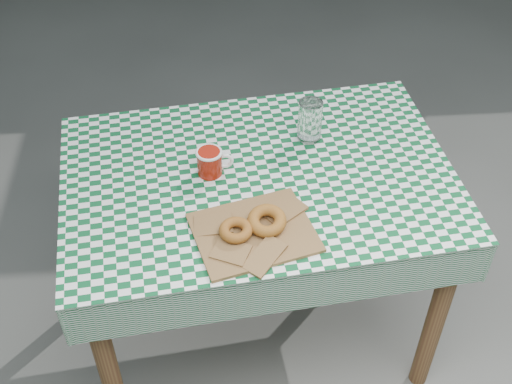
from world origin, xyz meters
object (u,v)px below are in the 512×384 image
(table, at_px, (258,260))
(coffee_mug, at_px, (210,162))
(paper_bag, at_px, (254,232))
(drinking_glass, at_px, (310,121))

(table, xyz_separation_m, coffee_mug, (-0.14, 0.02, 0.42))
(paper_bag, relative_size, drinking_glass, 2.34)
(coffee_mug, bearing_deg, table, -10.98)
(coffee_mug, height_order, drinking_glass, drinking_glass)
(paper_bag, distance_m, coffee_mug, 0.28)
(drinking_glass, bearing_deg, table, -135.83)
(table, bearing_deg, paper_bag, -103.92)
(table, height_order, paper_bag, paper_bag)
(table, relative_size, drinking_glass, 8.45)
(paper_bag, xyz_separation_m, drinking_glass, (0.20, 0.40, 0.06))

